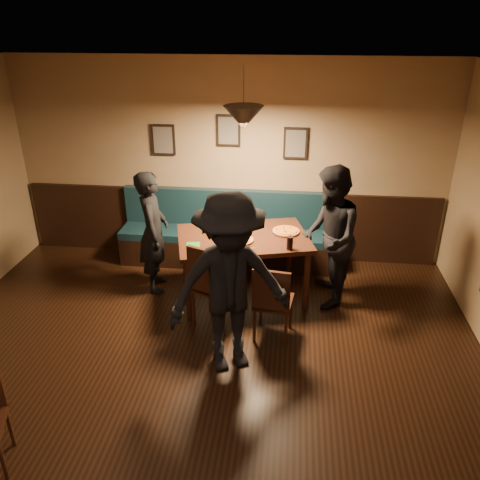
# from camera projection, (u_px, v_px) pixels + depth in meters

# --- Properties ---
(floor) EXTENTS (7.00, 7.00, 0.00)m
(floor) POSITION_uv_depth(u_px,v_px,m) (177.00, 436.00, 4.13)
(floor) COLOR black
(floor) RESTS_ON ground
(ceiling) EXTENTS (7.00, 7.00, 0.00)m
(ceiling) POSITION_uv_depth(u_px,v_px,m) (152.00, 99.00, 2.94)
(ceiling) COLOR silver
(ceiling) RESTS_ON ground
(wall_back) EXTENTS (6.00, 0.00, 6.00)m
(wall_back) POSITION_uv_depth(u_px,v_px,m) (229.00, 162.00, 6.69)
(wall_back) COLOR #8C704F
(wall_back) RESTS_ON ground
(wainscot) EXTENTS (5.88, 0.06, 1.00)m
(wainscot) POSITION_uv_depth(u_px,v_px,m) (229.00, 223.00, 7.04)
(wainscot) COLOR black
(wainscot) RESTS_ON ground
(booth_bench) EXTENTS (3.00, 0.60, 1.00)m
(booth_bench) POSITION_uv_depth(u_px,v_px,m) (227.00, 231.00, 6.80)
(booth_bench) COLOR #0F232D
(booth_bench) RESTS_ON ground
(picture_left) EXTENTS (0.32, 0.04, 0.42)m
(picture_left) POSITION_uv_depth(u_px,v_px,m) (163.00, 140.00, 6.62)
(picture_left) COLOR black
(picture_left) RESTS_ON wall_back
(picture_center) EXTENTS (0.32, 0.04, 0.42)m
(picture_center) POSITION_uv_depth(u_px,v_px,m) (228.00, 130.00, 6.47)
(picture_center) COLOR black
(picture_center) RESTS_ON wall_back
(picture_right) EXTENTS (0.32, 0.04, 0.42)m
(picture_right) POSITION_uv_depth(u_px,v_px,m) (295.00, 143.00, 6.44)
(picture_right) COLOR black
(picture_right) RESTS_ON wall_back
(pendant_lamp) EXTENTS (0.44, 0.44, 0.25)m
(pendant_lamp) POSITION_uv_depth(u_px,v_px,m) (244.00, 118.00, 5.23)
(pendant_lamp) COLOR black
(pendant_lamp) RESTS_ON ceiling
(dining_table) EXTENTS (1.76, 1.36, 0.83)m
(dining_table) POSITION_uv_depth(u_px,v_px,m) (243.00, 267.00, 6.01)
(dining_table) COLOR black
(dining_table) RESTS_ON floor
(chair_near_left) EXTENTS (0.59, 0.59, 1.03)m
(chair_near_left) POSITION_uv_depth(u_px,v_px,m) (217.00, 284.00, 5.44)
(chair_near_left) COLOR black
(chair_near_left) RESTS_ON floor
(chair_near_right) EXTENTS (0.45, 0.45, 0.91)m
(chair_near_right) POSITION_uv_depth(u_px,v_px,m) (273.00, 300.00, 5.25)
(chair_near_right) COLOR black
(chair_near_right) RESTS_ON floor
(diner_left) EXTENTS (0.48, 0.63, 1.58)m
(diner_left) POSITION_uv_depth(u_px,v_px,m) (153.00, 232.00, 6.06)
(diner_left) COLOR black
(diner_left) RESTS_ON floor
(diner_right) EXTENTS (0.67, 0.85, 1.73)m
(diner_right) POSITION_uv_depth(u_px,v_px,m) (329.00, 238.00, 5.71)
(diner_right) COLOR black
(diner_right) RESTS_ON floor
(diner_front) EXTENTS (1.38, 1.12, 1.86)m
(diner_front) POSITION_uv_depth(u_px,v_px,m) (230.00, 285.00, 4.60)
(diner_front) COLOR black
(diner_front) RESTS_ON floor
(pizza_a) EXTENTS (0.40, 0.40, 0.04)m
(pizza_a) POSITION_uv_depth(u_px,v_px,m) (215.00, 229.00, 6.00)
(pizza_a) COLOR #C85E25
(pizza_a) RESTS_ON dining_table
(pizza_b) EXTENTS (0.40, 0.40, 0.04)m
(pizza_b) POSITION_uv_depth(u_px,v_px,m) (240.00, 240.00, 5.71)
(pizza_b) COLOR orange
(pizza_b) RESTS_ON dining_table
(pizza_c) EXTENTS (0.43, 0.43, 0.04)m
(pizza_c) POSITION_uv_depth(u_px,v_px,m) (286.00, 231.00, 5.93)
(pizza_c) COLOR gold
(pizza_c) RESTS_ON dining_table
(soda_glass) EXTENTS (0.08, 0.08, 0.16)m
(soda_glass) POSITION_uv_depth(u_px,v_px,m) (290.00, 243.00, 5.49)
(soda_glass) COLOR black
(soda_glass) RESTS_ON dining_table
(tabasco_bottle) EXTENTS (0.03, 0.03, 0.11)m
(tabasco_bottle) POSITION_uv_depth(u_px,v_px,m) (290.00, 238.00, 5.67)
(tabasco_bottle) COLOR maroon
(tabasco_bottle) RESTS_ON dining_table
(napkin_a) EXTENTS (0.17, 0.17, 0.01)m
(napkin_a) POSITION_uv_depth(u_px,v_px,m) (203.00, 226.00, 6.10)
(napkin_a) COLOR #1D6E20
(napkin_a) RESTS_ON dining_table
(napkin_b) EXTENTS (0.18, 0.18, 0.01)m
(napkin_b) POSITION_uv_depth(u_px,v_px,m) (193.00, 245.00, 5.61)
(napkin_b) COLOR #1C691D
(napkin_b) RESTS_ON dining_table
(cutlery_set) EXTENTS (0.19, 0.09, 0.00)m
(cutlery_set) POSITION_uv_depth(u_px,v_px,m) (241.00, 249.00, 5.53)
(cutlery_set) COLOR silver
(cutlery_set) RESTS_ON dining_table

